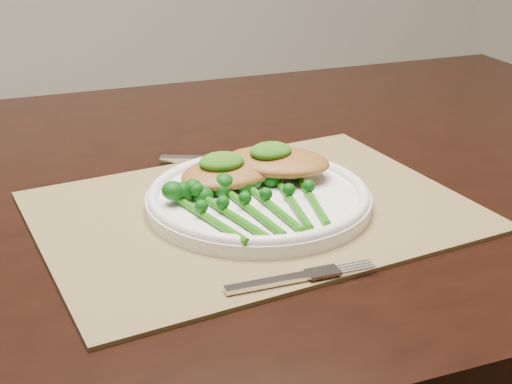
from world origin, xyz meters
name	(u,v)px	position (x,y,z in m)	size (l,w,h in m)	color
placemat	(254,211)	(0.00, -0.17, 0.75)	(0.47, 0.34, 0.00)	olive
dinner_plate	(258,197)	(0.01, -0.16, 0.77)	(0.25, 0.25, 0.02)	white
knife	(218,159)	(0.01, -0.02, 0.76)	(0.18, 0.09, 0.01)	silver
fork	(311,275)	(0.00, -0.33, 0.76)	(0.15, 0.02, 0.00)	silver
chicken_fillet_left	(231,172)	(-0.01, -0.12, 0.78)	(0.13, 0.09, 0.03)	#95612B
chicken_fillet_right	(277,162)	(0.05, -0.12, 0.79)	(0.13, 0.09, 0.03)	#95612B
pesto_dollop_left	(222,162)	(-0.02, -0.12, 0.80)	(0.05, 0.04, 0.02)	#1D4E0B
pesto_dollop_right	(271,151)	(0.04, -0.12, 0.80)	(0.05, 0.04, 0.02)	#1D4E0B
broccolini_bundle	(264,209)	(0.00, -0.21, 0.77)	(0.15, 0.17, 0.04)	#1B600C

